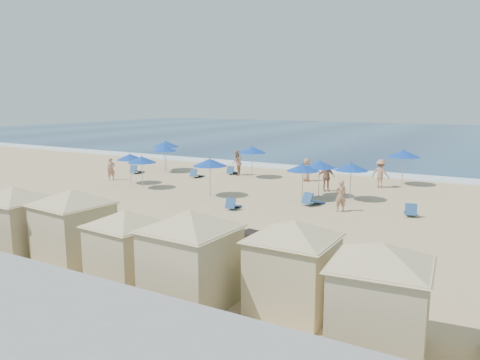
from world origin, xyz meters
name	(u,v)px	position (x,y,z in m)	size (l,w,h in m)	color
ground	(224,210)	(0.00, 0.00, 0.00)	(160.00, 160.00, 0.00)	tan
ocean	(417,137)	(0.00, 55.00, 0.03)	(160.00, 80.00, 0.06)	navy
surf_line	(327,170)	(0.00, 15.50, 0.04)	(160.00, 2.50, 0.08)	white
trash_bin	(251,241)	(4.41, -5.07, 0.36)	(0.72, 0.72, 0.72)	black
cabana_0	(15,212)	(-2.76, -9.84, 1.61)	(4.48, 4.48, 2.82)	tan
cabana_1	(73,217)	(-0.18, -9.41, 1.67)	(4.62, 4.62, 2.91)	tan
cabana_2	(126,237)	(2.68, -9.83, 1.48)	(4.10, 4.10, 2.58)	tan
cabana_3	(191,245)	(5.25, -10.00, 1.70)	(4.72, 4.72, 2.96)	tan
cabana_4	(293,254)	(7.90, -9.03, 1.60)	(4.46, 4.46, 2.80)	tan
cabana_5	(381,283)	(10.40, -9.86, 1.60)	(4.45, 4.45, 2.80)	tan
umbrella_0	(166,144)	(-11.28, 9.18, 2.12)	(2.15, 2.15, 2.45)	#A5A8AD
umbrella_1	(130,157)	(-9.54, 3.27, 1.82)	(1.85, 1.85, 2.10)	#A5A8AD
umbrella_2	(164,149)	(-10.70, 8.30, 1.87)	(1.90, 1.90, 2.16)	#A5A8AD
umbrella_3	(142,160)	(-7.68, 2.37, 1.86)	(1.88, 1.88, 2.14)	#A5A8AD
umbrella_4	(252,150)	(-3.60, 9.54, 2.05)	(2.08, 2.08, 2.37)	#A5A8AD
umbrella_5	(210,162)	(-2.54, 2.51, 2.01)	(2.04, 2.04, 2.32)	#A5A8AD
umbrella_6	(320,164)	(3.07, 5.60, 1.92)	(1.95, 1.95, 2.22)	#A5A8AD
umbrella_7	(303,167)	(2.59, 4.26, 1.87)	(1.89, 1.89, 2.16)	#A5A8AD
umbrella_8	(404,154)	(6.50, 11.98, 2.11)	(2.14, 2.14, 2.43)	#A5A8AD
umbrella_9	(351,167)	(4.97, 5.54, 1.92)	(1.95, 1.95, 2.22)	#A5A8AD
beach_chair_0	(136,170)	(-12.27, 6.73, 0.24)	(0.70, 1.31, 0.69)	navy
beach_chair_1	(196,174)	(-7.15, 7.53, 0.23)	(0.60, 1.22, 0.66)	navy
beach_chair_2	(232,171)	(-5.68, 10.13, 0.23)	(0.71, 1.27, 0.66)	navy
beach_chair_3	(233,205)	(0.33, 0.35, 0.22)	(0.71, 1.24, 0.65)	navy
beach_chair_4	(312,200)	(3.55, 3.29, 0.26)	(1.00, 1.48, 0.75)	navy
beach_chair_5	(410,211)	(8.62, 3.54, 0.24)	(0.83, 1.34, 0.68)	navy
beachgoer_0	(111,169)	(-11.67, 3.57, 0.79)	(0.58, 0.38, 1.58)	#A8785D
beachgoer_1	(237,163)	(-5.11, 9.94, 0.94)	(0.91, 0.71, 1.88)	#A8785D
beachgoer_2	(326,177)	(2.83, 7.45, 0.89)	(1.04, 0.43, 1.78)	#A8785D
beachgoer_3	(381,173)	(5.46, 10.34, 0.92)	(1.19, 0.68, 1.84)	#A8785D
beachgoer_4	(306,170)	(0.39, 10.19, 0.80)	(0.78, 0.51, 1.60)	#A8785D
beachgoer_5	(340,196)	(5.34, 2.66, 0.82)	(0.60, 0.39, 1.63)	#A8785D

